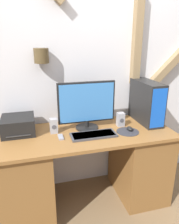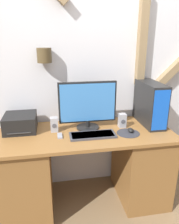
% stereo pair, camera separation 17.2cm
% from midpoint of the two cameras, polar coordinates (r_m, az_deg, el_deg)
% --- Properties ---
extents(wall_back, '(6.40, 0.19, 2.70)m').
position_cam_midpoint_polar(wall_back, '(2.26, -5.57, 12.26)').
color(wall_back, silver).
rests_on(wall_back, ground_plane).
extents(desk, '(1.62, 0.67, 0.78)m').
position_cam_midpoint_polar(desk, '(2.23, -3.08, -14.28)').
color(desk, brown).
rests_on(desk, ground_plane).
extents(monitor, '(0.55, 0.22, 0.46)m').
position_cam_midpoint_polar(monitor, '(2.05, -3.13, 1.90)').
color(monitor, black).
rests_on(monitor, desk).
extents(keyboard, '(0.41, 0.17, 0.02)m').
position_cam_midpoint_polar(keyboard, '(1.96, -1.46, -6.03)').
color(keyboard, '#3D3D42').
rests_on(keyboard, desk).
extents(mousepad, '(0.21, 0.21, 0.00)m').
position_cam_midpoint_polar(mousepad, '(2.06, 7.61, -5.16)').
color(mousepad, '#2D2D33').
rests_on(mousepad, desk).
extents(mouse, '(0.05, 0.08, 0.04)m').
position_cam_midpoint_polar(mouse, '(2.08, 8.15, -4.35)').
color(mouse, black).
rests_on(mouse, mousepad).
extents(computer_tower, '(0.17, 0.46, 0.42)m').
position_cam_midpoint_polar(computer_tower, '(2.28, 12.59, 2.54)').
color(computer_tower, black).
rests_on(computer_tower, desk).
extents(printer, '(0.29, 0.30, 0.16)m').
position_cam_midpoint_polar(printer, '(2.13, -20.31, -3.28)').
color(printer, black).
rests_on(printer, desk).
extents(speaker_left, '(0.07, 0.07, 0.14)m').
position_cam_midpoint_polar(speaker_left, '(2.05, -11.73, -3.59)').
color(speaker_left, '#99999E').
rests_on(speaker_left, desk).
extents(speaker_right, '(0.07, 0.07, 0.14)m').
position_cam_midpoint_polar(speaker_right, '(2.17, 5.87, -1.97)').
color(speaker_right, '#99999E').
rests_on(speaker_right, desk).
extents(remote_control, '(0.04, 0.10, 0.02)m').
position_cam_midpoint_polar(remote_control, '(1.96, -10.06, -6.50)').
color(remote_control, gray).
rests_on(remote_control, desk).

